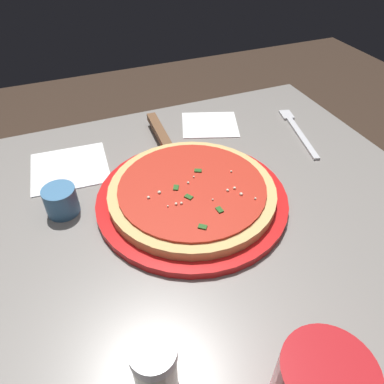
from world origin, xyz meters
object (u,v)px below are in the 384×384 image
pizza (192,191)px  pizza_server (165,143)px  fork (297,130)px  napkin_loose_left (70,168)px  parmesan_shaker (155,367)px  napkin_folded_right (210,125)px  serving_plate (192,198)px  cup_small_sauce (61,201)px

pizza → pizza_server: size_ratio=1.20×
pizza → fork: size_ratio=1.44×
napkin_loose_left → parmesan_shaker: (-0.03, 0.41, 0.04)m
napkin_folded_right → fork: size_ratio=0.62×
serving_plate → parmesan_shaker: bearing=60.7°
cup_small_sauce → parmesan_shaker: (-0.06, 0.30, 0.02)m
parmesan_shaker → pizza: bearing=-119.4°
serving_plate → parmesan_shaker: size_ratio=4.14×
cup_small_sauce → fork: bearing=-172.2°
serving_plate → napkin_folded_right: 0.24m
napkin_loose_left → fork: fork is taller
cup_small_sauce → pizza: bearing=164.6°
pizza → parmesan_shaker: bearing=60.6°
cup_small_sauce → parmesan_shaker: 0.31m
napkin_folded_right → cup_small_sauce: bearing=25.7°
pizza_server → cup_small_sauce: size_ratio=4.40×
cup_small_sauce → fork: size_ratio=0.27×
pizza_server → napkin_loose_left: size_ratio=1.66×
cup_small_sauce → napkin_folded_right: cup_small_sauce is taller
serving_plate → pizza_server: 0.15m
serving_plate → napkin_folded_right: (-0.13, -0.21, -0.01)m
pizza → cup_small_sauce: (0.20, -0.05, 0.00)m
fork → napkin_folded_right: bearing=-29.4°
pizza_server → parmesan_shaker: (0.15, 0.40, 0.02)m
serving_plate → napkin_loose_left: (0.17, -0.17, -0.01)m
pizza → cup_small_sauce: 0.20m
pizza_server → napkin_loose_left: (0.18, -0.01, -0.02)m
pizza → pizza_server: 0.15m
fork → parmesan_shaker: parmesan_shaker is taller
pizza → parmesan_shaker: 0.28m
cup_small_sauce → napkin_loose_left: 0.12m
fork → cup_small_sauce: bearing=7.8°
fork → parmesan_shaker: bearing=41.0°
napkin_loose_left → napkin_folded_right: bearing=-171.8°
fork → serving_plate: bearing=22.9°
fork → napkin_loose_left: bearing=-5.8°
cup_small_sauce → fork: 0.48m
pizza_server → serving_plate: bearing=87.4°
napkin_folded_right → parmesan_shaker: parmesan_shaker is taller
pizza → fork: (-0.28, -0.12, -0.02)m
cup_small_sauce → serving_plate: bearing=164.6°
cup_small_sauce → fork: cup_small_sauce is taller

